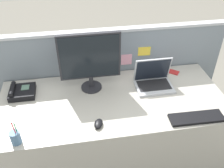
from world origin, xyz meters
The scene contains 10 objects.
ground_plane centered at (0.00, 0.00, 0.00)m, with size 10.00×10.00×0.00m, color slate.
desk centered at (0.00, 0.00, 0.36)m, with size 1.83×0.80×0.73m, color #ADA89E.
cubicle_divider centered at (0.00, 0.44, 0.57)m, with size 2.24×0.08×1.14m.
desktop_monitor centered at (-0.15, 0.19, 1.01)m, with size 0.50×0.17×0.50m.
laptop centered at (0.37, 0.14, 0.79)m, with size 0.31×0.23×0.25m.
desk_phone centered at (-0.73, 0.19, 0.76)m, with size 0.21×0.19×0.09m.
keyboard_main centered at (0.57, -0.32, 0.74)m, with size 0.40×0.12×0.02m, color black.
computer_mouse_right_hand centered at (-0.15, -0.26, 0.74)m, with size 0.06×0.10×0.03m, color black.
pen_cup centered at (-0.70, -0.33, 0.78)m, with size 0.07×0.07×0.18m.
cell_phone_red_case centered at (0.61, 0.30, 0.73)m, with size 0.07×0.13×0.01m, color #B22323.
Camera 1 is at (-0.27, -1.53, 2.04)m, focal length 40.31 mm.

